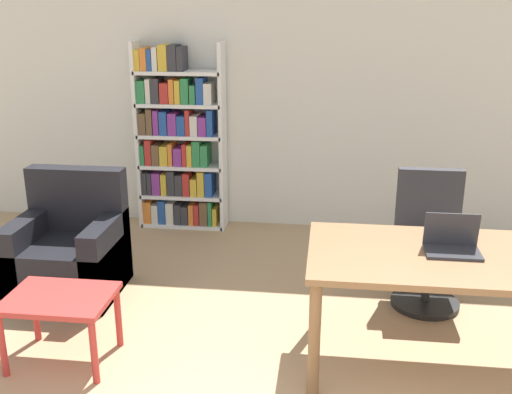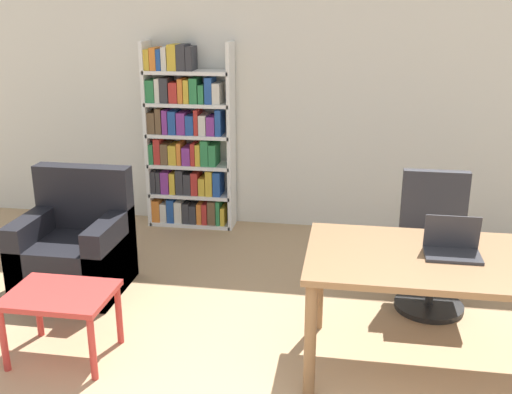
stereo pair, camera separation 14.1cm
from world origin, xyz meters
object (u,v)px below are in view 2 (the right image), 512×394
Objects in this scene: desk at (447,271)px; armchair at (76,251)px; office_chair at (433,248)px; side_table_blue at (61,302)px; bookshelf at (187,143)px; laptop at (452,247)px.

armchair reaches higher than desk.
armchair is (-2.80, -0.17, -0.15)m from office_chair.
side_table_blue is 0.35× the size of bookshelf.
office_chair is (0.01, 0.86, -0.36)m from laptop.
laptop is at bearing -14.02° from armchair.
armchair is 1.75m from bookshelf.
armchair is at bearing 165.98° from laptop.
bookshelf reaches higher than armchair.
bookshelf is (0.50, 1.59, 0.56)m from armchair.
office_chair is 0.55× the size of bookshelf.
laptop is at bearing 62.82° from desk.
desk is at bearing 5.53° from side_table_blue.
side_table_blue is at bearing -155.00° from office_chair.
armchair is 0.51× the size of bookshelf.
office_chair is 1.07× the size of armchair.
laptop is at bearing -45.01° from bookshelf.
side_table_blue is (-2.42, -0.27, -0.43)m from laptop.
office_chair reaches higher than laptop.
desk is at bearing -45.78° from bookshelf.
side_table_blue is at bearing -173.57° from laptop.
office_chair reaches higher than armchair.
desk is 1.75× the size of armchair.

